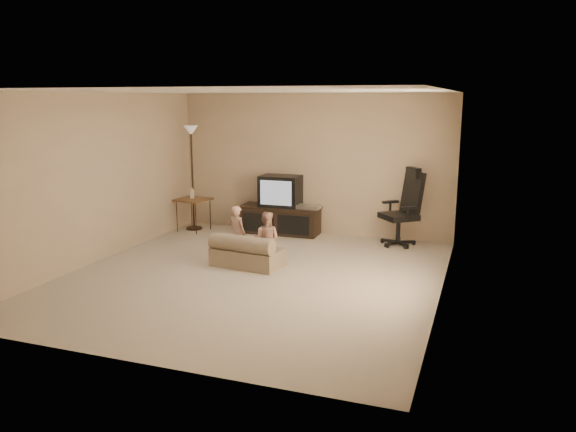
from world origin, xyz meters
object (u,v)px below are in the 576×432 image
(side_table, at_px, (193,200))
(floor_lamp, at_px, (192,154))
(toddler_left, at_px, (237,233))
(toddler_right, at_px, (266,239))
(child_sofa, at_px, (246,253))
(tv_stand, at_px, (281,210))
(office_chair, at_px, (403,218))

(side_table, bearing_deg, floor_lamp, 117.86)
(toddler_left, bearing_deg, toddler_right, -177.36)
(child_sofa, xyz_separation_m, toddler_right, (0.27, 0.11, 0.21))
(tv_stand, xyz_separation_m, floor_lamp, (-1.65, -0.23, 0.97))
(office_chair, xyz_separation_m, toddler_left, (-2.22, -1.76, -0.05))
(child_sofa, bearing_deg, toddler_right, 29.12)
(side_table, bearing_deg, office_chair, 3.83)
(tv_stand, relative_size, floor_lamp, 0.77)
(side_table, height_order, toddler_left, toddler_left)
(tv_stand, relative_size, child_sofa, 1.39)
(floor_lamp, distance_m, toddler_left, 2.50)
(office_chair, xyz_separation_m, child_sofa, (-1.96, -2.02, -0.27))
(floor_lamp, relative_size, toddler_right, 2.36)
(tv_stand, xyz_separation_m, child_sofa, (0.24, -2.10, -0.24))
(office_chair, bearing_deg, side_table, -126.35)
(toddler_left, bearing_deg, tv_stand, -72.27)
(toddler_right, bearing_deg, office_chair, -135.19)
(tv_stand, height_order, office_chair, office_chair)
(office_chair, height_order, child_sofa, office_chair)
(tv_stand, xyz_separation_m, office_chair, (2.20, -0.09, 0.03))
(tv_stand, bearing_deg, side_table, -168.68)
(side_table, xyz_separation_m, floor_lamp, (-0.06, 0.11, 0.82))
(floor_lamp, bearing_deg, side_table, -62.14)
(tv_stand, xyz_separation_m, toddler_left, (-0.01, -1.84, -0.02))
(office_chair, distance_m, floor_lamp, 3.97)
(tv_stand, distance_m, toddler_right, 2.06)
(tv_stand, height_order, child_sofa, tv_stand)
(floor_lamp, relative_size, toddler_left, 2.29)
(office_chair, xyz_separation_m, side_table, (-3.79, -0.25, 0.12))
(floor_lamp, distance_m, child_sofa, 2.92)
(floor_lamp, xyz_separation_m, toddler_left, (1.64, -1.61, -0.98))
(child_sofa, height_order, toddler_left, toddler_left)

